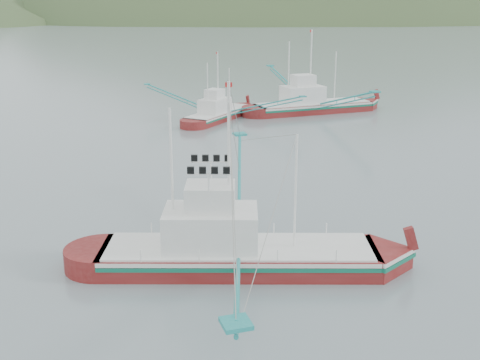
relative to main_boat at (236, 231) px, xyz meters
name	(u,v)px	position (x,y,z in m)	size (l,w,h in m)	color
ground	(274,269)	(1.90, -0.73, -2.09)	(1200.00, 1200.00, 0.00)	slate
main_boat	(236,231)	(0.00, 0.00, 0.00)	(15.05, 25.65, 10.67)	maroon
bg_boat_far	(219,104)	(10.39, 39.91, -0.26)	(17.36, 17.61, 8.50)	maroon
bg_boat_right	(312,101)	(22.57, 40.63, -0.58)	(15.14, 27.07, 10.96)	maroon
headland_right	(361,16)	(241.90, 429.27, -2.09)	(684.00, 432.00, 306.00)	#394F28
ridge_distant	(88,14)	(31.90, 559.27, -2.09)	(960.00, 400.00, 240.00)	slate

